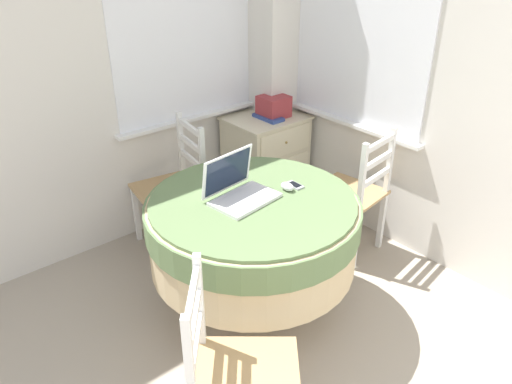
{
  "coord_description": "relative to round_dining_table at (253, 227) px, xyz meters",
  "views": [
    {
      "loc": [
        -0.4,
        0.41,
        2.01
      ],
      "look_at": [
        1.21,
        2.32,
        0.66
      ],
      "focal_mm": 35.0,
      "sensor_mm": 36.0,
      "label": 1
    }
  ],
  "objects": [
    {
      "name": "storage_box",
      "position": [
        0.96,
        0.9,
        0.24
      ],
      "size": [
        0.2,
        0.19,
        0.16
      ],
      "color": "#9E3338",
      "rests_on": "corner_cabinet"
    },
    {
      "name": "corner_room_shell",
      "position": [
        0.32,
        -0.01,
        0.72
      ],
      "size": [
        4.55,
        5.22,
        2.55
      ],
      "color": "silver",
      "rests_on": "ground_plane"
    },
    {
      "name": "corner_cabinet",
      "position": [
        0.91,
        0.93,
        -0.2
      ],
      "size": [
        0.58,
        0.48,
        0.72
      ],
      "color": "beige",
      "rests_on": "ground_plane"
    },
    {
      "name": "dining_chair_near_right_window",
      "position": [
        0.9,
        0.03,
        -0.12
      ],
      "size": [
        0.45,
        0.48,
        0.89
      ],
      "color": "tan",
      "rests_on": "ground_plane"
    },
    {
      "name": "book_on_cabinet",
      "position": [
        0.9,
        0.89,
        0.18
      ],
      "size": [
        0.12,
        0.24,
        0.02
      ],
      "color": "#33478C",
      "rests_on": "corner_cabinet"
    },
    {
      "name": "cell_phone",
      "position": [
        0.27,
        -0.03,
        0.18
      ],
      "size": [
        0.05,
        0.1,
        0.01
      ],
      "color": "#B2B7BC",
      "rests_on": "round_dining_table"
    },
    {
      "name": "round_dining_table",
      "position": [
        0.0,
        0.0,
        0.0
      ],
      "size": [
        1.15,
        1.15,
        0.73
      ],
      "color": "#4C3D2D",
      "rests_on": "ground_plane"
    },
    {
      "name": "dining_chair_camera_near",
      "position": [
        -0.63,
        -0.64,
        -0.12
      ],
      "size": [
        0.58,
        0.58,
        0.89
      ],
      "color": "tan",
      "rests_on": "ground_plane"
    },
    {
      "name": "laptop",
      "position": [
        -0.05,
        0.06,
        0.23
      ],
      "size": [
        0.37,
        0.3,
        0.24
      ],
      "color": "white",
      "rests_on": "round_dining_table"
    },
    {
      "name": "dining_chair_near_back_window",
      "position": [
        0.05,
        0.89,
        -0.12
      ],
      "size": [
        0.48,
        0.45,
        0.89
      ],
      "color": "tan",
      "rests_on": "ground_plane"
    },
    {
      "name": "computer_mouse",
      "position": [
        0.21,
        -0.04,
        0.2
      ],
      "size": [
        0.05,
        0.08,
        0.04
      ],
      "color": "white",
      "rests_on": "round_dining_table"
    }
  ]
}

